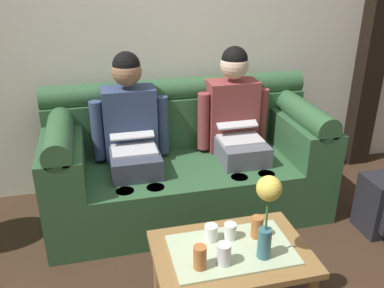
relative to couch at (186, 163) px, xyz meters
name	(u,v)px	position (x,y,z in m)	size (l,w,h in m)	color
back_wall_patterned	(169,8)	(0.00, 0.53, 1.08)	(6.00, 0.12, 2.90)	silver
timber_pillar	(379,4)	(1.76, 0.41, 1.08)	(0.20, 0.20, 2.90)	black
couch	(186,163)	(0.00, 0.00, 0.00)	(2.03, 0.88, 0.96)	#2D5633
person_left	(132,133)	(-0.39, 0.00, 0.28)	(0.56, 0.67, 1.22)	#383D4C
person_right	(236,124)	(0.39, 0.00, 0.28)	(0.56, 0.67, 1.22)	#595B66
coffee_table	(231,258)	(0.00, -1.08, -0.04)	(0.83, 0.56, 0.40)	olive
flower_vase	(268,206)	(0.14, -1.18, 0.33)	(0.12, 0.12, 0.46)	#336672
cup_near_left	(230,231)	(0.02, -0.99, 0.07)	(0.07, 0.07, 0.09)	white
cup_near_right	(224,254)	(-0.08, -1.18, 0.08)	(0.07, 0.07, 0.12)	silver
cup_far_center	(211,233)	(-0.08, -0.98, 0.07)	(0.07, 0.07, 0.09)	white
cup_far_left	(257,227)	(0.17, -1.02, 0.09)	(0.07, 0.07, 0.13)	#B26633
cup_far_right	(200,257)	(-0.20, -1.19, 0.09)	(0.07, 0.07, 0.13)	#B26633
backpack_right	(383,205)	(1.28, -0.65, -0.17)	(0.28, 0.31, 0.42)	black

